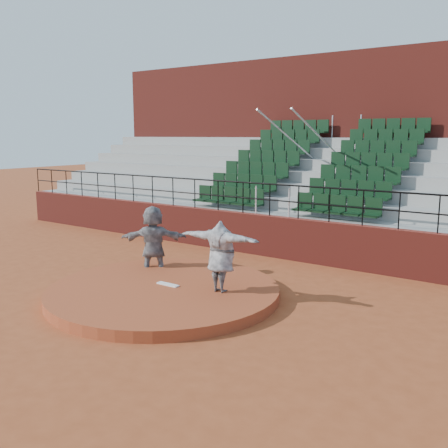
% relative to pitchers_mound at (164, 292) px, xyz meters
% --- Properties ---
extents(ground, '(90.00, 90.00, 0.00)m').
position_rel_pitchers_mound_xyz_m(ground, '(0.00, 0.00, -0.12)').
color(ground, '#984522').
rests_on(ground, ground).
extents(pitchers_mound, '(5.50, 5.50, 0.25)m').
position_rel_pitchers_mound_xyz_m(pitchers_mound, '(0.00, 0.00, 0.00)').
color(pitchers_mound, '#9E4323').
rests_on(pitchers_mound, ground).
extents(pitching_rubber, '(0.60, 0.15, 0.03)m').
position_rel_pitchers_mound_xyz_m(pitching_rubber, '(0.00, 0.15, 0.14)').
color(pitching_rubber, white).
rests_on(pitching_rubber, pitchers_mound).
extents(boundary_wall, '(24.00, 0.30, 1.30)m').
position_rel_pitchers_mound_xyz_m(boundary_wall, '(0.00, 5.00, 0.53)').
color(boundary_wall, maroon).
rests_on(boundary_wall, ground).
extents(wall_railing, '(24.04, 0.05, 1.03)m').
position_rel_pitchers_mound_xyz_m(wall_railing, '(0.00, 5.00, 1.90)').
color(wall_railing, black).
rests_on(wall_railing, boundary_wall).
extents(seating_deck, '(24.00, 5.97, 4.63)m').
position_rel_pitchers_mound_xyz_m(seating_deck, '(0.00, 8.65, 1.31)').
color(seating_deck, gray).
rests_on(seating_deck, ground).
extents(press_box_facade, '(24.00, 3.00, 7.10)m').
position_rel_pitchers_mound_xyz_m(press_box_facade, '(0.00, 12.60, 3.43)').
color(press_box_facade, maroon).
rests_on(press_box_facade, ground).
extents(pitcher, '(2.07, 0.69, 1.66)m').
position_rel_pitchers_mound_xyz_m(pitcher, '(1.32, 0.49, 0.95)').
color(pitcher, black).
rests_on(pitcher, pitchers_mound).
extents(fielder, '(1.77, 1.56, 1.94)m').
position_rel_pitchers_mound_xyz_m(fielder, '(-1.48, 1.25, 0.84)').
color(fielder, black).
rests_on(fielder, ground).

